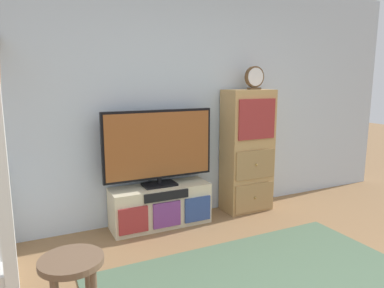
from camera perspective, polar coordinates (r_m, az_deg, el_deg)
The scene contains 6 objects.
back_wall at distance 4.07m, azimuth -2.69°, elevation 7.01°, with size 6.40×0.12×2.70m, color silver.
media_console at distance 3.95m, azimuth -5.07°, elevation -9.88°, with size 1.08×0.38×0.45m.
television at distance 3.79m, azimuth -5.36°, elevation -0.34°, with size 1.21×0.22×0.82m.
side_cabinet at distance 4.33m, azimuth 8.90°, elevation -1.15°, with size 0.58×0.38×1.47m.
desk_clock at distance 4.26m, azimuth 10.02°, elevation 10.44°, with size 0.25×0.08×0.27m.
bar_stool_near at distance 2.14m, azimuth -18.62°, elevation -20.89°, with size 0.34×0.34×0.66m.
Camera 1 is at (-1.59, -1.28, 1.59)m, focal length 33.14 mm.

